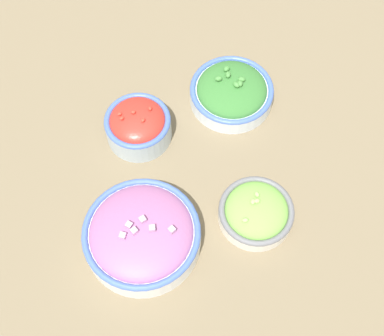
{
  "coord_description": "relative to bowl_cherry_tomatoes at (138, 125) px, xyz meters",
  "views": [
    {
      "loc": [
        -0.24,
        -0.42,
        0.95
      ],
      "look_at": [
        0.0,
        0.0,
        0.03
      ],
      "focal_mm": 50.0,
      "sensor_mm": 36.0,
      "label": 1
    }
  ],
  "objects": [
    {
      "name": "bowl_red_onion",
      "position": [
        -0.1,
        -0.21,
        -0.0
      ],
      "size": [
        0.22,
        0.22,
        0.08
      ],
      "color": "white",
      "rests_on": "ground_plane"
    },
    {
      "name": "ground_plane",
      "position": [
        0.05,
        -0.14,
        -0.04
      ],
      "size": [
        3.0,
        3.0,
        0.0
      ],
      "primitive_type": "plane",
      "color": "#75664C"
    },
    {
      "name": "bowl_broccoli",
      "position": [
        0.21,
        -0.02,
        -0.01
      ],
      "size": [
        0.18,
        0.18,
        0.07
      ],
      "color": "silver",
      "rests_on": "ground_plane"
    },
    {
      "name": "bowl_cherry_tomatoes",
      "position": [
        0.0,
        0.0,
        0.0
      ],
      "size": [
        0.13,
        0.13,
        0.08
      ],
      "color": "#B2C1CC",
      "rests_on": "ground_plane"
    },
    {
      "name": "bowl_lettuce",
      "position": [
        0.11,
        -0.27,
        -0.01
      ],
      "size": [
        0.14,
        0.14,
        0.06
      ],
      "color": "silver",
      "rests_on": "ground_plane"
    }
  ]
}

